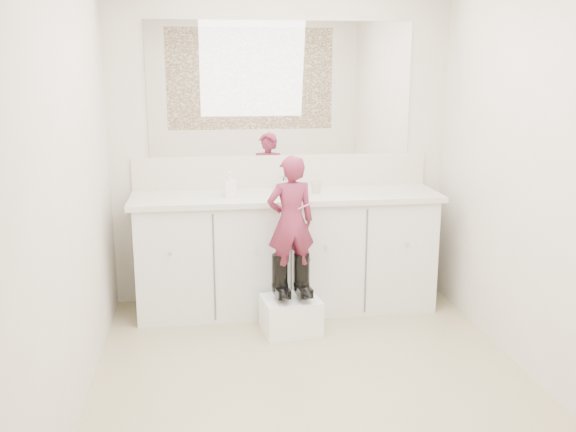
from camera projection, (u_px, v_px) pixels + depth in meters
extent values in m
plane|color=#978963|center=(314.00, 382.00, 3.78)|extent=(3.00, 3.00, 0.00)
plane|color=beige|center=(281.00, 147.00, 4.94)|extent=(2.60, 0.00, 2.60)
plane|color=beige|center=(400.00, 265.00, 2.05)|extent=(2.60, 0.00, 2.60)
plane|color=beige|center=(70.00, 188.00, 3.33)|extent=(0.00, 3.00, 3.00)
plane|color=beige|center=(539.00, 176.00, 3.67)|extent=(0.00, 3.00, 3.00)
cube|color=silver|center=(286.00, 254.00, 4.86)|extent=(2.20, 0.55, 0.85)
cube|color=beige|center=(286.00, 197.00, 4.74)|extent=(2.28, 0.58, 0.04)
cube|color=beige|center=(282.00, 171.00, 4.97)|extent=(2.28, 0.03, 0.25)
cube|color=white|center=(281.00, 89.00, 4.83)|extent=(2.00, 0.02, 1.00)
cube|color=#472819|center=(404.00, 123.00, 1.96)|extent=(2.00, 0.01, 1.20)
cylinder|color=silver|center=(283.00, 183.00, 4.88)|extent=(0.08, 0.08, 0.10)
imported|color=beige|center=(316.00, 187.00, 4.77)|extent=(0.11, 0.11, 0.09)
imported|color=white|center=(230.00, 184.00, 4.63)|extent=(0.09, 0.09, 0.18)
cube|color=white|center=(291.00, 315.00, 4.47)|extent=(0.42, 0.37, 0.25)
imported|color=#B23663|center=(291.00, 222.00, 4.31)|extent=(0.35, 0.26, 0.90)
cylinder|color=#E75998|center=(302.00, 207.00, 4.27)|extent=(0.14, 0.03, 0.06)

